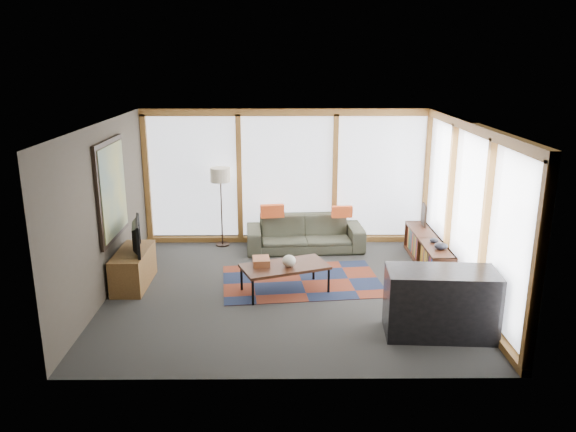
{
  "coord_description": "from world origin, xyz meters",
  "views": [
    {
      "loc": [
        -0.07,
        -8.11,
        3.52
      ],
      "look_at": [
        0.0,
        0.4,
        1.1
      ],
      "focal_mm": 35.0,
      "sensor_mm": 36.0,
      "label": 1
    }
  ],
  "objects_px": {
    "floor_lamp": "(221,207)",
    "bar_counter": "(441,303)",
    "tv_console": "(133,268)",
    "bookshelf": "(428,252)",
    "sofa": "(305,233)",
    "television": "(132,236)",
    "coffee_table": "(285,279)"
  },
  "relations": [
    {
      "from": "bookshelf",
      "to": "television",
      "type": "distance_m",
      "value": 4.96
    },
    {
      "from": "bookshelf",
      "to": "bar_counter",
      "type": "xyz_separation_m",
      "value": [
        -0.46,
        -2.48,
        0.18
      ]
    },
    {
      "from": "sofa",
      "to": "television",
      "type": "distance_m",
      "value": 3.29
    },
    {
      "from": "floor_lamp",
      "to": "bar_counter",
      "type": "relative_size",
      "value": 1.09
    },
    {
      "from": "television",
      "to": "bar_counter",
      "type": "xyz_separation_m",
      "value": [
        4.4,
        -1.68,
        -0.38
      ]
    },
    {
      "from": "bar_counter",
      "to": "coffee_table",
      "type": "bearing_deg",
      "value": 148.75
    },
    {
      "from": "floor_lamp",
      "to": "bookshelf",
      "type": "distance_m",
      "value": 3.9
    },
    {
      "from": "sofa",
      "to": "bar_counter",
      "type": "bearing_deg",
      "value": -68.25
    },
    {
      "from": "floor_lamp",
      "to": "bookshelf",
      "type": "relative_size",
      "value": 0.73
    },
    {
      "from": "floor_lamp",
      "to": "sofa",
      "type": "bearing_deg",
      "value": -9.58
    },
    {
      "from": "bookshelf",
      "to": "tv_console",
      "type": "xyz_separation_m",
      "value": [
        -4.89,
        -0.78,
        0.02
      ]
    },
    {
      "from": "coffee_table",
      "to": "tv_console",
      "type": "relative_size",
      "value": 1.14
    },
    {
      "from": "coffee_table",
      "to": "tv_console",
      "type": "xyz_separation_m",
      "value": [
        -2.41,
        0.29,
        0.07
      ]
    },
    {
      "from": "floor_lamp",
      "to": "coffee_table",
      "type": "relative_size",
      "value": 1.17
    },
    {
      "from": "coffee_table",
      "to": "floor_lamp",
      "type": "bearing_deg",
      "value": 118.13
    },
    {
      "from": "sofa",
      "to": "bookshelf",
      "type": "height_order",
      "value": "sofa"
    },
    {
      "from": "bar_counter",
      "to": "bookshelf",
      "type": "bearing_deg",
      "value": 83.03
    },
    {
      "from": "sofa",
      "to": "bookshelf",
      "type": "bearing_deg",
      "value": -27.51
    },
    {
      "from": "tv_console",
      "to": "television",
      "type": "distance_m",
      "value": 0.54
    },
    {
      "from": "floor_lamp",
      "to": "television",
      "type": "xyz_separation_m",
      "value": [
        -1.18,
        -1.98,
        0.06
      ]
    },
    {
      "from": "tv_console",
      "to": "bar_counter",
      "type": "distance_m",
      "value": 4.74
    },
    {
      "from": "television",
      "to": "coffee_table",
      "type": "bearing_deg",
      "value": -110.3
    },
    {
      "from": "television",
      "to": "bookshelf",
      "type": "bearing_deg",
      "value": -94.41
    },
    {
      "from": "tv_console",
      "to": "bar_counter",
      "type": "xyz_separation_m",
      "value": [
        4.43,
        -1.69,
        0.16
      ]
    },
    {
      "from": "sofa",
      "to": "floor_lamp",
      "type": "distance_m",
      "value": 1.67
    },
    {
      "from": "tv_console",
      "to": "floor_lamp",
      "type": "bearing_deg",
      "value": 58.49
    },
    {
      "from": "bookshelf",
      "to": "bar_counter",
      "type": "bearing_deg",
      "value": -100.61
    },
    {
      "from": "coffee_table",
      "to": "television",
      "type": "relative_size",
      "value": 1.49
    },
    {
      "from": "television",
      "to": "bar_counter",
      "type": "height_order",
      "value": "television"
    },
    {
      "from": "floor_lamp",
      "to": "coffee_table",
      "type": "distance_m",
      "value": 2.61
    },
    {
      "from": "bookshelf",
      "to": "sofa",
      "type": "bearing_deg",
      "value": 156.5
    },
    {
      "from": "floor_lamp",
      "to": "tv_console",
      "type": "bearing_deg",
      "value": -121.51
    }
  ]
}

